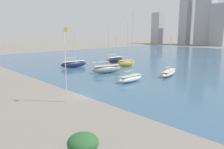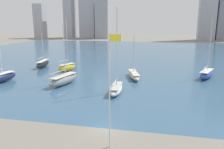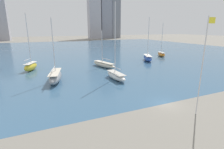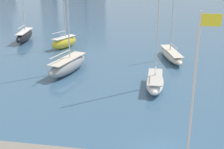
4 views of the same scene
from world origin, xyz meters
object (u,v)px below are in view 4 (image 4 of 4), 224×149
(flag_pole, at_px, (193,105))
(sailboat_white, at_px, (155,81))
(sailboat_gray, at_px, (68,65))
(sailboat_black, at_px, (24,36))
(sailboat_yellow, at_px, (64,42))
(sailboat_cream, at_px, (171,55))

(flag_pole, relative_size, sailboat_white, 0.76)
(flag_pole, height_order, sailboat_gray, sailboat_gray)
(sailboat_black, bearing_deg, sailboat_gray, -57.66)
(flag_pole, distance_m, sailboat_black, 49.96)
(flag_pole, relative_size, sailboat_yellow, 0.84)
(sailboat_cream, relative_size, sailboat_black, 1.00)
(sailboat_cream, distance_m, sailboat_yellow, 19.86)
(flag_pole, distance_m, sailboat_cream, 32.42)
(sailboat_black, height_order, sailboat_white, sailboat_white)
(sailboat_cream, height_order, sailboat_white, sailboat_white)
(sailboat_cream, bearing_deg, sailboat_black, 149.05)
(sailboat_gray, xyz_separation_m, sailboat_white, (12.50, -3.67, -0.22))
(sailboat_gray, bearing_deg, sailboat_yellow, 123.83)
(sailboat_gray, bearing_deg, sailboat_white, -2.52)
(sailboat_cream, height_order, sailboat_black, sailboat_cream)
(sailboat_gray, height_order, sailboat_yellow, sailboat_yellow)
(sailboat_yellow, bearing_deg, flag_pole, -35.82)
(sailboat_cream, bearing_deg, sailboat_white, -115.02)
(sailboat_black, height_order, sailboat_gray, sailboat_gray)
(sailboat_gray, relative_size, sailboat_yellow, 0.88)
(flag_pole, relative_size, sailboat_black, 1.20)
(sailboat_gray, bearing_deg, flag_pole, -42.15)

